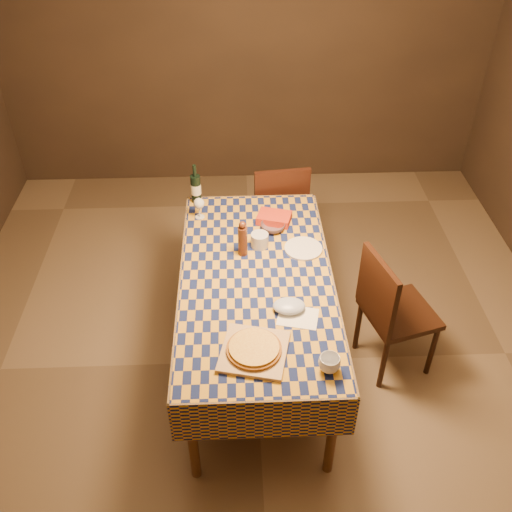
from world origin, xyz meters
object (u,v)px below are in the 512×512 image
(pizza, at_px, (254,348))
(bowl, at_px, (273,227))
(chair_far, at_px, (279,208))
(dining_table, at_px, (256,287))
(chair_right, at_px, (390,308))
(white_plate, at_px, (303,249))
(cutting_board, at_px, (254,351))
(wine_bottle, at_px, (196,188))

(pizza, height_order, bowl, same)
(pizza, xyz_separation_m, chair_far, (0.26, 1.72, -0.28))
(chair_far, bearing_deg, dining_table, -101.28)
(chair_far, xyz_separation_m, chair_right, (0.63, -1.16, 0.00))
(white_plate, bearing_deg, pizza, -112.08)
(dining_table, bearing_deg, cutting_board, -93.49)
(bowl, relative_size, chair_right, 0.18)
(chair_right, bearing_deg, bowl, 143.45)
(dining_table, height_order, bowl, bowl)
(wine_bottle, xyz_separation_m, chair_right, (1.25, -0.91, -0.36))
(wine_bottle, bearing_deg, cutting_board, -76.18)
(pizza, height_order, chair_far, chair_far)
(pizza, relative_size, bowl, 2.29)
(pizza, relative_size, wine_bottle, 1.26)
(wine_bottle, bearing_deg, pizza, -76.18)
(wine_bottle, distance_m, chair_far, 0.76)
(chair_right, bearing_deg, wine_bottle, 143.96)
(pizza, xyz_separation_m, chair_right, (0.89, 0.56, -0.28))
(bowl, relative_size, wine_bottle, 0.55)
(dining_table, distance_m, pizza, 0.61)
(cutting_board, relative_size, bowl, 2.08)
(chair_far, bearing_deg, pizza, -98.58)
(cutting_board, bearing_deg, pizza, 0.00)
(pizza, bearing_deg, chair_right, 32.22)
(dining_table, height_order, wine_bottle, wine_bottle)
(chair_far, bearing_deg, wine_bottle, -157.94)
(wine_bottle, distance_m, chair_right, 1.58)
(dining_table, relative_size, chair_right, 1.98)
(dining_table, height_order, chair_right, chair_right)
(wine_bottle, height_order, chair_right, wine_bottle)
(bowl, bearing_deg, white_plate, -50.10)
(pizza, relative_size, chair_far, 0.40)
(white_plate, height_order, chair_right, chair_right)
(pizza, distance_m, bowl, 1.10)
(cutting_board, distance_m, white_plate, 0.94)
(cutting_board, height_order, chair_right, chair_right)
(pizza, relative_size, chair_right, 0.40)
(dining_table, distance_m, bowl, 0.52)
(wine_bottle, bearing_deg, white_plate, -39.86)
(dining_table, xyz_separation_m, pizza, (-0.04, -0.60, 0.11))
(cutting_board, xyz_separation_m, bowl, (0.17, 1.09, 0.01))
(cutting_board, distance_m, chair_far, 1.75)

